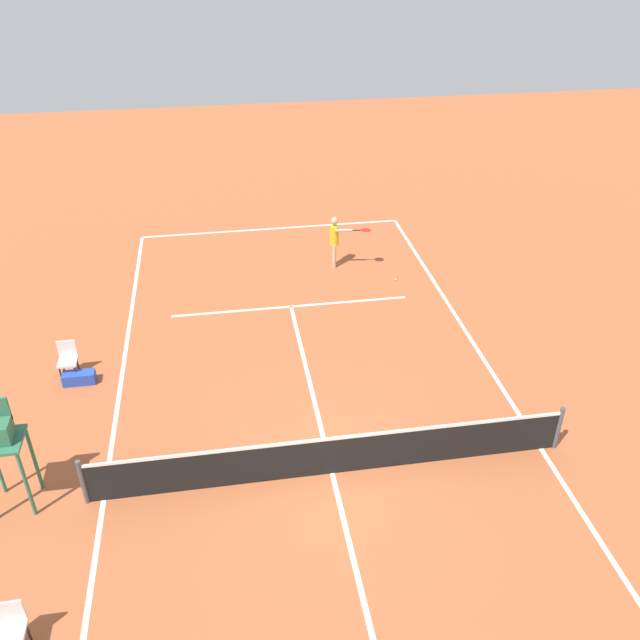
{
  "coord_description": "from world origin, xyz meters",
  "views": [
    {
      "loc": [
        1.85,
        9.82,
        9.92
      ],
      "look_at": [
        -0.5,
        -4.63,
        0.8
      ],
      "focal_mm": 37.64,
      "sensor_mm": 36.0,
      "label": 1
    }
  ],
  "objects_px": {
    "tennis_ball": "(396,279)",
    "courtside_chair_far": "(10,628)",
    "courtside_chair_mid": "(68,358)",
    "umpire_chair": "(0,440)",
    "equipment_bag": "(79,378)",
    "player_serving": "(336,238)"
  },
  "relations": [
    {
      "from": "player_serving",
      "to": "courtside_chair_mid",
      "type": "distance_m",
      "value": 8.89
    },
    {
      "from": "courtside_chair_mid",
      "to": "equipment_bag",
      "type": "height_order",
      "value": "courtside_chair_mid"
    },
    {
      "from": "player_serving",
      "to": "umpire_chair",
      "type": "bearing_deg",
      "value": -34.03
    },
    {
      "from": "equipment_bag",
      "to": "courtside_chair_far",
      "type": "bearing_deg",
      "value": 90.0
    },
    {
      "from": "player_serving",
      "to": "equipment_bag",
      "type": "relative_size",
      "value": 2.22
    },
    {
      "from": "player_serving",
      "to": "tennis_ball",
      "type": "height_order",
      "value": "player_serving"
    },
    {
      "from": "tennis_ball",
      "to": "courtside_chair_mid",
      "type": "bearing_deg",
      "value": 20.96
    },
    {
      "from": "courtside_chair_mid",
      "to": "courtside_chair_far",
      "type": "distance_m",
      "value": 7.25
    },
    {
      "from": "player_serving",
      "to": "courtside_chair_far",
      "type": "xyz_separation_m",
      "value": [
        7.25,
        12.01,
        -0.47
      ]
    },
    {
      "from": "umpire_chair",
      "to": "courtside_chair_far",
      "type": "bearing_deg",
      "value": 100.95
    },
    {
      "from": "courtside_chair_far",
      "to": "equipment_bag",
      "type": "height_order",
      "value": "courtside_chair_far"
    },
    {
      "from": "tennis_ball",
      "to": "equipment_bag",
      "type": "distance_m",
      "value": 9.71
    },
    {
      "from": "courtside_chair_far",
      "to": "courtside_chair_mid",
      "type": "bearing_deg",
      "value": -88.08
    },
    {
      "from": "courtside_chair_mid",
      "to": "courtside_chair_far",
      "type": "height_order",
      "value": "same"
    },
    {
      "from": "tennis_ball",
      "to": "umpire_chair",
      "type": "xyz_separation_m",
      "value": [
        9.53,
        7.59,
        1.57
      ]
    },
    {
      "from": "umpire_chair",
      "to": "courtside_chair_mid",
      "type": "height_order",
      "value": "umpire_chair"
    },
    {
      "from": "umpire_chair",
      "to": "courtside_chair_mid",
      "type": "bearing_deg",
      "value": -95.19
    },
    {
      "from": "player_serving",
      "to": "equipment_bag",
      "type": "bearing_deg",
      "value": -47.38
    },
    {
      "from": "tennis_ball",
      "to": "courtside_chair_far",
      "type": "height_order",
      "value": "courtside_chair_far"
    },
    {
      "from": "umpire_chair",
      "to": "player_serving",
      "type": "bearing_deg",
      "value": -131.67
    },
    {
      "from": "player_serving",
      "to": "courtside_chair_mid",
      "type": "xyz_separation_m",
      "value": [
        7.49,
        4.76,
        -0.47
      ]
    },
    {
      "from": "player_serving",
      "to": "tennis_ball",
      "type": "relative_size",
      "value": 24.77
    }
  ]
}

